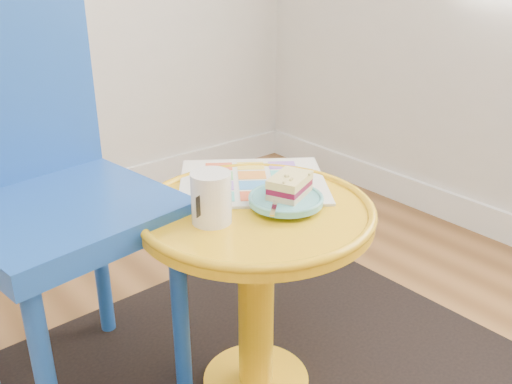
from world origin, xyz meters
TOP-DOWN VIEW (x-y plane):
  - rug at (0.79, 0.70)m, footprint 1.32×1.13m
  - side_table at (0.79, 0.70)m, footprint 0.52×0.52m
  - chair at (0.45, 1.03)m, footprint 0.47×0.48m
  - newspaper at (0.88, 0.82)m, footprint 0.46×0.45m
  - mug at (0.69, 0.71)m, footprint 0.12×0.08m
  - plate at (0.85, 0.66)m, footprint 0.16×0.16m
  - cake_slice at (0.86, 0.67)m, footprint 0.12×0.10m
  - fork at (0.82, 0.66)m, footprint 0.12×0.11m

SIDE VIEW (x-z plane):
  - rug at x=0.79m, z-range 0.00..0.01m
  - side_table at x=0.79m, z-range 0.11..0.60m
  - newspaper at x=0.88m, z-range 0.49..0.50m
  - plate at x=0.85m, z-range 0.50..0.52m
  - fork at x=0.82m, z-range 0.52..0.52m
  - cake_slice at x=0.86m, z-range 0.52..0.56m
  - chair at x=0.45m, z-range 0.07..1.03m
  - mug at x=0.69m, z-range 0.50..0.61m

